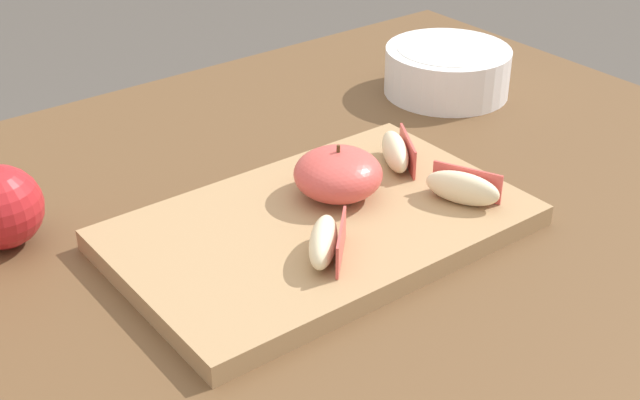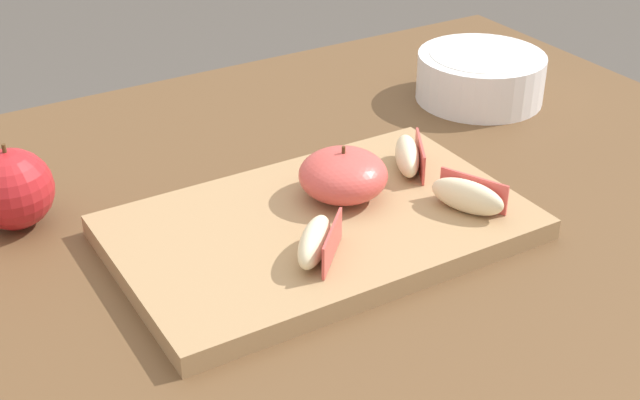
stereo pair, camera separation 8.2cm
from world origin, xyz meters
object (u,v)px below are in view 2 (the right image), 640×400
Objects in this scene: apple_wedge_right at (468,196)px; apple_wedge_back at (319,241)px; cutting_board at (320,227)px; apple_half_skin_up at (343,175)px; apple_wedge_front at (408,156)px; whole_apple_crimson at (12,189)px; ceramic_fruit_bowl at (480,76)px.

apple_wedge_back is at bearing 178.33° from apple_wedge_right.
apple_half_skin_up is (0.04, 0.02, 0.03)m from cutting_board.
apple_wedge_back is at bearing -150.42° from apple_wedge_front.
whole_apple_crimson reaches higher than apple_half_skin_up.
apple_half_skin_up is 0.54× the size of ceramic_fruit_bowl.
cutting_board is 0.39m from ceramic_fruit_bowl.
cutting_board is at bearing 154.82° from apple_wedge_right.
apple_wedge_front reaches higher than cutting_board.
apple_half_skin_up is 0.11m from apple_wedge_back.
whole_apple_crimson is at bearing 144.86° from cutting_board.
whole_apple_crimson is 0.59m from ceramic_fruit_bowl.
apple_wedge_front is 0.19m from apple_wedge_back.
whole_apple_crimson is at bearing 132.59° from apple_wedge_back.
whole_apple_crimson is (-0.37, 0.23, 0.00)m from apple_wedge_right.
apple_wedge_back is at bearing -148.20° from ceramic_fruit_bowl.
apple_half_skin_up is at bearing 30.64° from cutting_board.
apple_wedge_front is 0.26m from ceramic_fruit_bowl.
cutting_board is 0.07m from apple_wedge_back.
apple_wedge_front is (0.13, 0.04, 0.03)m from cutting_board.
apple_wedge_back is (-0.08, -0.08, -0.01)m from apple_half_skin_up.
cutting_board is 0.14m from apple_wedge_right.
ceramic_fruit_bowl reaches higher than apple_wedge_back.
apple_wedge_right is 1.10× the size of apple_wedge_back.
cutting_board is 2.40× the size of ceramic_fruit_bowl.
whole_apple_crimson reaches higher than ceramic_fruit_bowl.
apple_wedge_front is at bearing 89.66° from apple_wedge_right.
cutting_board is 4.98× the size of apple_wedge_right.
apple_wedge_right is at bearing -25.18° from cutting_board.
apple_wedge_front is at bearing 16.09° from cutting_board.
apple_wedge_right is at bearing -44.01° from apple_half_skin_up.
apple_wedge_front is 0.87× the size of whole_apple_crimson.
ceramic_fruit_bowl is at bearing 47.95° from apple_wedge_right.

